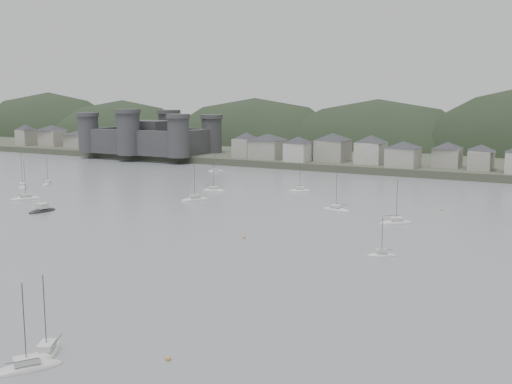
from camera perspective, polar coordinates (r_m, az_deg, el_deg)
The scene contains 8 objects.
ground at distance 106.74m, azimuth -20.30°, elevation -8.59°, with size 900.00×900.00×0.00m, color slate.
far_shore_land at distance 369.99m, azimuth 16.92°, elevation 3.86°, with size 900.00×250.00×3.00m, color #383D2D.
forested_ridge at distance 345.36m, azimuth 16.69°, elevation 1.41°, with size 851.55×103.94×102.57m.
castle at distance 316.10m, azimuth -9.79°, elevation 5.05°, with size 66.00×43.00×20.00m.
sailboat_lead at distance 123.95m, azimuth 11.52°, elevation -5.72°, with size 6.15×4.63×8.24m.
moored_fleet at distance 151.08m, azimuth -6.24°, elevation -2.99°, with size 248.20×177.79×13.56m.
motor_launch_far at distance 177.10m, azimuth -19.12°, elevation -1.65°, with size 3.72×8.66×4.01m.
mooring_buoys at distance 154.32m, azimuth -9.62°, elevation -2.82°, with size 128.35×135.93×0.70m.
Camera 1 is at (78.54, -65.36, 30.88)m, focal length 43.36 mm.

